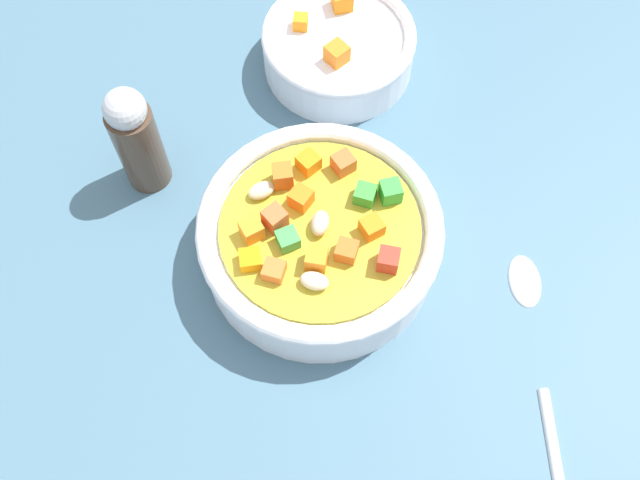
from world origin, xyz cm
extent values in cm
cube|color=#42667A|center=(0.00, 0.00, -1.00)|extent=(140.00, 140.00, 2.00)
cylinder|color=white|center=(0.00, 0.00, 1.84)|extent=(15.99, 15.99, 3.69)
torus|color=white|center=(0.00, 0.00, 4.08)|extent=(16.35, 16.35, 1.32)
cylinder|color=gold|center=(0.00, 0.00, 3.89)|extent=(13.35, 13.35, 0.40)
cube|color=orange|center=(0.90, -4.35, 4.75)|extent=(1.84, 1.84, 1.33)
cube|color=orange|center=(3.55, -2.60, 4.58)|extent=(1.55, 1.55, 0.98)
cube|color=red|center=(2.30, 4.52, 4.79)|extent=(1.47, 1.47, 1.40)
cube|color=#D55E20|center=(1.83, 1.85, 4.65)|extent=(1.56, 1.56, 1.12)
cube|color=green|center=(-2.69, 4.44, 4.78)|extent=(1.68, 1.68, 1.39)
cube|color=orange|center=(-4.53, -1.17, 4.70)|extent=(1.87, 1.87, 1.22)
cube|color=orange|center=(0.00, 3.36, 4.67)|extent=(1.84, 1.84, 1.16)
ellipsoid|color=beige|center=(-2.17, -4.10, 4.54)|extent=(2.00, 2.20, 0.91)
cube|color=#DE5F2A|center=(-4.67, 1.18, 4.73)|extent=(1.86, 1.86, 1.27)
cube|color=green|center=(-2.40, 2.78, 4.65)|extent=(1.58, 1.58, 1.11)
cube|color=orange|center=(-3.24, -2.78, 4.85)|extent=(1.60, 1.60, 1.53)
cube|color=orange|center=(-1.70, -1.41, 4.75)|extent=(1.80, 1.80, 1.32)
cube|color=green|center=(1.31, -1.96, 4.61)|extent=(1.80, 1.80, 1.04)
cube|color=orange|center=(2.62, 0.40, 4.78)|extent=(1.43, 1.43, 1.39)
cube|color=orange|center=(2.93, -4.19, 4.57)|extent=(1.59, 1.59, 0.96)
cube|color=#DF5F30|center=(-0.18, -2.93, 4.85)|extent=(1.87, 1.87, 1.52)
ellipsoid|color=beige|center=(-0.47, -0.17, 4.65)|extent=(1.97, 1.39, 1.13)
ellipsoid|color=beige|center=(4.06, -0.40, 4.59)|extent=(1.48, 2.02, 1.01)
ellipsoid|color=silver|center=(0.88, 14.27, 0.47)|extent=(4.19, 2.68, 0.93)
cylinder|color=white|center=(-17.00, -0.30, 1.59)|extent=(11.83, 11.83, 3.18)
torus|color=white|center=(-17.00, -0.30, 3.42)|extent=(11.94, 11.94, 0.95)
cube|color=orange|center=(-14.75, 0.28, 3.92)|extent=(2.10, 2.10, 1.48)
cube|color=orange|center=(-17.79, -3.02, 3.73)|extent=(1.10, 1.10, 1.10)
cube|color=orange|center=(-20.14, 0.12, 3.93)|extent=(1.89, 1.89, 1.50)
cylinder|color=#4C3828|center=(-5.41, -13.11, 3.69)|extent=(3.20, 3.20, 7.39)
sphere|color=silver|center=(-5.41, -13.11, 8.11)|extent=(2.88, 2.88, 2.88)
camera|label=1|loc=(22.17, 1.90, 46.67)|focal=41.28mm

